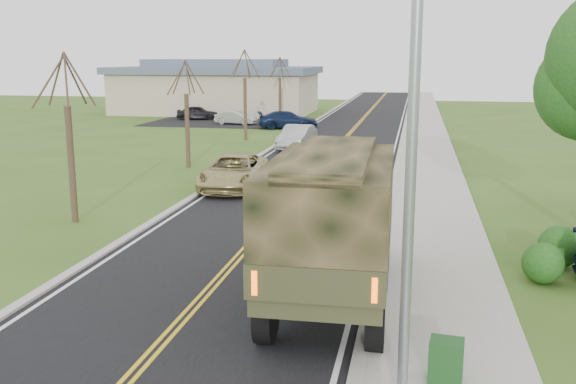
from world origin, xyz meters
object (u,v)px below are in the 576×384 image
(military_truck, at_px, (334,215))
(suv_champagne, at_px, (234,172))
(utility_box_near, at_px, (446,361))
(sedan_silver, at_px, (297,137))

(military_truck, distance_m, suv_champagne, 14.33)
(suv_champagne, bearing_deg, utility_box_near, -66.24)
(suv_champagne, relative_size, utility_box_near, 6.92)
(utility_box_near, bearing_deg, suv_champagne, 124.26)
(military_truck, bearing_deg, sedan_silver, 101.04)
(sedan_silver, height_order, utility_box_near, sedan_silver)
(military_truck, height_order, sedan_silver, military_truck)
(suv_champagne, bearing_deg, sedan_silver, 83.71)
(suv_champagne, height_order, utility_box_near, suv_champagne)
(utility_box_near, bearing_deg, military_truck, 130.44)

